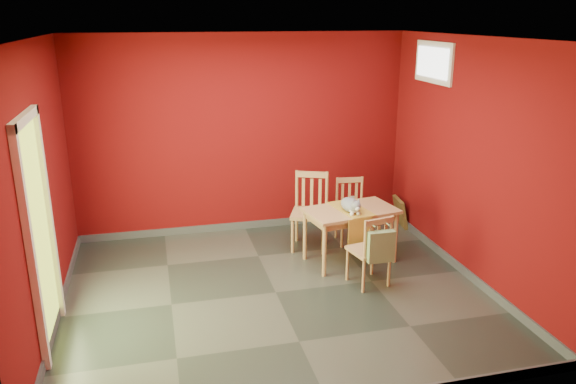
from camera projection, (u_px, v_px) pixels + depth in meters
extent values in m
plane|color=#2D342D|center=(276.00, 292.00, 6.16)|extent=(4.50, 4.50, 0.00)
plane|color=#61090A|center=(243.00, 135.00, 7.60)|extent=(4.50, 0.00, 4.50)
plane|color=#61090A|center=(337.00, 250.00, 3.90)|extent=(4.50, 0.00, 4.50)
plane|color=#61090A|center=(40.00, 190.00, 5.23)|extent=(0.00, 4.00, 4.00)
plane|color=#61090A|center=(471.00, 161.00, 6.26)|extent=(0.00, 4.00, 4.00)
plane|color=white|center=(274.00, 38.00, 5.34)|extent=(4.50, 4.50, 0.00)
cube|color=#3F4244|center=(245.00, 225.00, 7.98)|extent=(4.50, 0.02, 0.10)
cube|color=#3F4244|center=(58.00, 313.00, 5.63)|extent=(0.03, 4.00, 0.10)
cube|color=#3F4244|center=(460.00, 267.00, 6.65)|extent=(0.03, 4.00, 0.10)
cube|color=#B7D838|center=(38.00, 238.00, 4.96)|extent=(0.02, 0.85, 2.05)
cube|color=white|center=(31.00, 254.00, 4.53)|extent=(0.06, 0.08, 2.13)
cube|color=white|center=(49.00, 216.00, 5.39)|extent=(0.06, 0.08, 2.13)
cube|color=white|center=(24.00, 118.00, 4.65)|extent=(0.06, 1.01, 0.08)
cube|color=white|center=(434.00, 62.00, 6.88)|extent=(0.03, 0.90, 0.50)
cube|color=white|center=(432.00, 62.00, 6.87)|extent=(0.02, 0.76, 0.36)
cube|color=silver|center=(352.00, 200.00, 8.27)|extent=(0.08, 0.02, 0.12)
cube|color=tan|center=(351.00, 211.00, 6.76)|extent=(1.17, 0.81, 0.04)
cube|color=tan|center=(351.00, 215.00, 6.78)|extent=(1.05, 0.68, 0.09)
cylinder|color=tan|center=(324.00, 251.00, 6.45)|extent=(0.05, 0.05, 0.64)
cylinder|color=tan|center=(305.00, 235.00, 6.90)|extent=(0.05, 0.05, 0.64)
cylinder|color=tan|center=(395.00, 238.00, 6.82)|extent=(0.05, 0.05, 0.64)
cylinder|color=tan|center=(372.00, 224.00, 7.27)|extent=(0.05, 0.05, 0.64)
cube|color=#B18A2D|center=(351.00, 209.00, 6.75)|extent=(0.42, 0.70, 0.01)
cube|color=#B18A2D|center=(360.00, 232.00, 6.50)|extent=(0.31, 0.06, 0.33)
cube|color=tan|center=(310.00, 214.00, 7.20)|extent=(0.60, 0.60, 0.04)
cylinder|color=tan|center=(293.00, 236.00, 7.12)|extent=(0.04, 0.04, 0.45)
cylinder|color=tan|center=(297.00, 225.00, 7.49)|extent=(0.04, 0.04, 0.45)
cylinder|color=tan|center=(323.00, 238.00, 7.06)|extent=(0.04, 0.04, 0.45)
cylinder|color=tan|center=(326.00, 227.00, 7.43)|extent=(0.04, 0.04, 0.45)
cylinder|color=tan|center=(297.00, 189.00, 7.33)|extent=(0.04, 0.04, 0.49)
cylinder|color=tan|center=(327.00, 190.00, 7.28)|extent=(0.04, 0.04, 0.49)
cube|color=tan|center=(312.00, 174.00, 7.24)|extent=(0.40, 0.19, 0.08)
cube|color=tan|center=(303.00, 192.00, 7.33)|extent=(0.04, 0.03, 0.38)
cube|color=tan|center=(312.00, 193.00, 7.32)|extent=(0.04, 0.03, 0.38)
cube|color=tan|center=(320.00, 193.00, 7.30)|extent=(0.04, 0.03, 0.38)
cube|color=tan|center=(352.00, 213.00, 7.41)|extent=(0.43, 0.43, 0.04)
cylinder|color=tan|center=(342.00, 233.00, 7.30)|extent=(0.03, 0.03, 0.39)
cylinder|color=tan|center=(336.00, 224.00, 7.62)|extent=(0.03, 0.03, 0.39)
cylinder|color=tan|center=(367.00, 232.00, 7.34)|extent=(0.03, 0.03, 0.39)
cylinder|color=tan|center=(360.00, 223.00, 7.66)|extent=(0.03, 0.03, 0.39)
cylinder|color=tan|center=(337.00, 193.00, 7.48)|extent=(0.03, 0.03, 0.42)
cylinder|color=tan|center=(362.00, 192.00, 7.53)|extent=(0.03, 0.03, 0.42)
cube|color=tan|center=(350.00, 180.00, 7.45)|extent=(0.36, 0.07, 0.07)
cube|color=tan|center=(342.00, 195.00, 7.50)|extent=(0.03, 0.02, 0.33)
cube|color=tan|center=(349.00, 195.00, 7.52)|extent=(0.03, 0.02, 0.33)
cube|color=tan|center=(356.00, 195.00, 7.53)|extent=(0.03, 0.02, 0.33)
cube|color=tan|center=(369.00, 250.00, 6.25)|extent=(0.46, 0.46, 0.04)
cylinder|color=tan|center=(372.00, 259.00, 6.53)|extent=(0.03, 0.03, 0.38)
cylinder|color=tan|center=(389.00, 271.00, 6.24)|extent=(0.03, 0.03, 0.38)
cylinder|color=tan|center=(347.00, 265.00, 6.39)|extent=(0.03, 0.03, 0.38)
cylinder|color=tan|center=(364.00, 276.00, 6.10)|extent=(0.03, 0.03, 0.38)
cylinder|color=tan|center=(391.00, 234.00, 6.11)|extent=(0.03, 0.03, 0.42)
cylinder|color=tan|center=(365.00, 239.00, 5.97)|extent=(0.03, 0.03, 0.42)
cube|color=tan|center=(379.00, 222.00, 5.99)|extent=(0.35, 0.10, 0.07)
cube|color=tan|center=(385.00, 238.00, 6.09)|extent=(0.04, 0.02, 0.33)
cube|color=tan|center=(378.00, 240.00, 6.05)|extent=(0.04, 0.02, 0.33)
cube|color=tan|center=(371.00, 241.00, 6.01)|extent=(0.04, 0.02, 0.33)
cube|color=#6D8656|center=(381.00, 247.00, 5.99)|extent=(0.29, 0.09, 0.35)
cylinder|color=#6D8656|center=(373.00, 225.00, 5.96)|extent=(0.01, 0.15, 0.01)
cylinder|color=#6D8656|center=(387.00, 224.00, 5.99)|extent=(0.01, 0.15, 0.01)
cube|color=brown|center=(400.00, 212.00, 8.05)|extent=(0.18, 0.42, 0.41)
cube|color=black|center=(400.00, 212.00, 8.05)|extent=(0.12, 0.29, 0.28)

